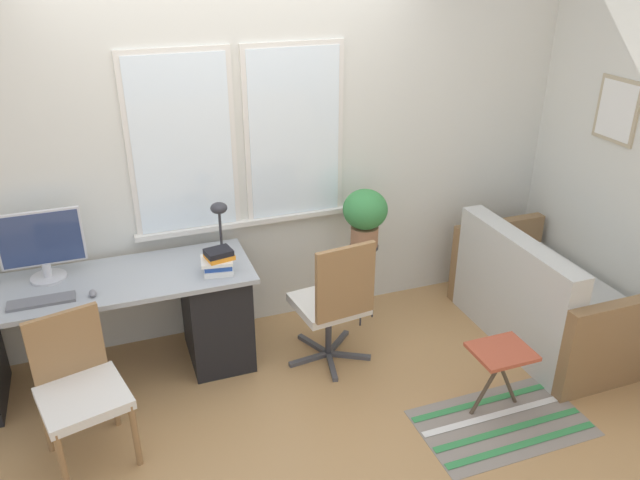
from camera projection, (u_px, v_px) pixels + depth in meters
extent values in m
plane|color=tan|center=(272.00, 372.00, 4.21)|extent=(14.00, 14.00, 0.00)
cube|color=silver|center=(237.00, 150.00, 4.23)|extent=(9.00, 0.06, 2.70)
cube|color=silver|center=(182.00, 145.00, 4.05)|extent=(0.71, 0.02, 1.23)
cube|color=white|center=(182.00, 146.00, 4.04)|extent=(0.64, 0.01, 1.16)
cube|color=silver|center=(294.00, 134.00, 4.28)|extent=(0.71, 0.02, 1.23)
cube|color=white|center=(295.00, 135.00, 4.27)|extent=(0.64, 0.01, 1.16)
cube|color=silver|center=(245.00, 222.00, 4.43)|extent=(1.52, 0.11, 0.04)
cube|color=silver|center=(606.00, 142.00, 4.39)|extent=(0.06, 9.00, 2.70)
cube|color=tan|center=(617.00, 110.00, 4.20)|extent=(0.02, 0.36, 0.43)
cube|color=white|center=(616.00, 111.00, 4.20)|extent=(0.01, 0.31, 0.38)
cube|color=#9EA3A8|center=(86.00, 286.00, 3.84)|extent=(2.04, 0.63, 0.03)
cube|color=black|center=(216.00, 313.00, 4.24)|extent=(0.40, 0.55, 0.70)
cylinder|color=silver|center=(49.00, 277.00, 3.88)|extent=(0.22, 0.22, 0.02)
cylinder|color=silver|center=(47.00, 270.00, 3.86)|extent=(0.05, 0.05, 0.09)
cube|color=silver|center=(40.00, 238.00, 3.77)|extent=(0.49, 0.02, 0.35)
cube|color=navy|center=(40.00, 239.00, 3.76)|extent=(0.47, 0.01, 0.33)
cube|color=slate|center=(41.00, 301.00, 3.62)|extent=(0.37, 0.11, 0.02)
ellipsoid|color=slate|center=(93.00, 293.00, 3.69)|extent=(0.04, 0.07, 0.04)
cylinder|color=#2D2D33|center=(223.00, 257.00, 4.13)|extent=(0.13, 0.13, 0.01)
cylinder|color=#2D2D33|center=(221.00, 234.00, 4.06)|extent=(0.02, 0.02, 0.33)
ellipsoid|color=#2D2D33|center=(219.00, 208.00, 3.98)|extent=(0.11, 0.11, 0.07)
cube|color=white|center=(218.00, 270.00, 3.95)|extent=(0.20, 0.17, 0.04)
cube|color=#2851B2|center=(218.00, 264.00, 3.93)|extent=(0.19, 0.16, 0.04)
cube|color=white|center=(217.00, 260.00, 3.92)|extent=(0.22, 0.19, 0.02)
cube|color=orange|center=(219.00, 256.00, 3.91)|extent=(0.19, 0.17, 0.03)
cube|color=black|center=(218.00, 252.00, 3.89)|extent=(0.18, 0.15, 0.04)
cylinder|color=olive|center=(63.00, 465.00, 3.20)|extent=(0.04, 0.04, 0.41)
cylinder|color=olive|center=(135.00, 435.00, 3.39)|extent=(0.04, 0.04, 0.41)
cylinder|color=olive|center=(45.00, 422.00, 3.48)|extent=(0.04, 0.04, 0.41)
cylinder|color=olive|center=(113.00, 397.00, 3.67)|extent=(0.04, 0.04, 0.41)
cube|color=silver|center=(84.00, 398.00, 3.34)|extent=(0.53, 0.51, 0.06)
cube|color=olive|center=(66.00, 344.00, 3.41)|extent=(0.39, 0.13, 0.39)
cube|color=#47474C|center=(309.00, 359.00, 4.32)|extent=(0.30, 0.07, 0.03)
cube|color=#47474C|center=(332.00, 366.00, 4.24)|extent=(0.09, 0.30, 0.03)
cube|color=#47474C|center=(349.00, 356.00, 4.35)|extent=(0.28, 0.18, 0.03)
cube|color=#47474C|center=(338.00, 342.00, 4.50)|extent=(0.24, 0.23, 0.03)
cube|color=#47474C|center=(314.00, 345.00, 4.47)|extent=(0.16, 0.29, 0.03)
cylinder|color=#333338|center=(328.00, 330.00, 4.29)|extent=(0.04, 0.04, 0.36)
cube|color=silver|center=(329.00, 304.00, 4.20)|extent=(0.49, 0.47, 0.06)
cube|color=olive|center=(345.00, 283.00, 3.90)|extent=(0.41, 0.08, 0.49)
cube|color=beige|center=(545.00, 309.00, 4.54)|extent=(0.78, 1.21, 0.41)
cube|color=beige|center=(517.00, 266.00, 4.27)|extent=(0.16, 1.21, 0.42)
cube|color=olive|center=(614.00, 345.00, 3.94)|extent=(0.78, 0.09, 0.64)
cube|color=olive|center=(496.00, 257.00, 5.04)|extent=(0.78, 0.09, 0.64)
cylinder|color=#333338|center=(364.00, 246.00, 4.53)|extent=(0.21, 0.21, 0.02)
cylinder|color=#333338|center=(374.00, 282.00, 4.70)|extent=(0.01, 0.01, 0.61)
cylinder|color=#333338|center=(353.00, 281.00, 4.72)|extent=(0.01, 0.01, 0.61)
cylinder|color=#333338|center=(361.00, 290.00, 4.59)|extent=(0.01, 0.01, 0.61)
cylinder|color=#9E6B4C|center=(364.00, 236.00, 4.50)|extent=(0.20, 0.20, 0.15)
ellipsoid|color=#388442|center=(365.00, 209.00, 4.41)|extent=(0.32, 0.32, 0.29)
cube|color=gray|center=(502.00, 423.00, 3.77)|extent=(1.02, 0.59, 0.01)
cube|color=#388E4C|center=(522.00, 445.00, 3.60)|extent=(1.00, 0.05, 0.00)
cube|color=#388E4C|center=(509.00, 429.00, 3.71)|extent=(1.00, 0.05, 0.00)
cube|color=white|center=(496.00, 415.00, 3.82)|extent=(1.00, 0.05, 0.00)
cube|color=#388E4C|center=(484.00, 402.00, 3.93)|extent=(1.00, 0.05, 0.00)
cube|color=#B24C33|center=(502.00, 351.00, 3.71)|extent=(0.35, 0.30, 0.02)
cylinder|color=#4C3D2D|center=(489.00, 383.00, 3.78)|extent=(0.22, 0.02, 0.43)
cylinder|color=#4C3D2D|center=(506.00, 379.00, 3.82)|extent=(0.22, 0.02, 0.43)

